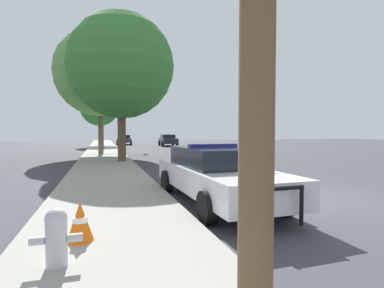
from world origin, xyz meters
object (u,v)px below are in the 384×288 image
(traffic_light, at_px, (117,108))
(tree_sidewalk_mid, at_px, (99,73))
(fire_hydrant, at_px, (56,235))
(car_background_distant, at_px, (124,139))
(police_car, at_px, (216,173))
(tree_sidewalk_near, at_px, (121,66))
(car_background_oncoming, at_px, (168,140))
(tree_sidewalk_far, at_px, (99,107))
(traffic_cone, at_px, (80,221))

(traffic_light, xyz_separation_m, tree_sidewalk_mid, (-1.50, -6.35, 2.02))
(fire_hydrant, bearing_deg, car_background_distant, 84.61)
(police_car, distance_m, traffic_light, 22.30)
(fire_hydrant, distance_m, tree_sidewalk_near, 14.18)
(tree_sidewalk_near, bearing_deg, car_background_oncoming, 70.49)
(tree_sidewalk_far, bearing_deg, police_car, -84.57)
(fire_hydrant, height_order, tree_sidewalk_near, tree_sidewalk_near)
(traffic_light, relative_size, tree_sidewalk_mid, 0.61)
(traffic_light, height_order, tree_sidewalk_near, tree_sidewalk_near)
(police_car, bearing_deg, tree_sidewalk_mid, -81.52)
(police_car, xyz_separation_m, tree_sidewalk_far, (-2.90, 30.54, 3.99))
(car_background_distant, bearing_deg, traffic_light, -92.24)
(fire_hydrant, height_order, tree_sidewalk_mid, tree_sidewalk_mid)
(tree_sidewalk_far, bearing_deg, tree_sidewalk_mid, -89.65)
(fire_hydrant, relative_size, car_background_distant, 0.16)
(car_background_distant, relative_size, tree_sidewalk_near, 0.54)
(traffic_light, distance_m, tree_sidewalk_near, 11.98)
(tree_sidewalk_mid, distance_m, tree_sidewalk_far, 14.93)
(car_background_distant, relative_size, tree_sidewalk_mid, 0.49)
(car_background_oncoming, relative_size, tree_sidewalk_near, 0.57)
(tree_sidewalk_near, relative_size, tree_sidewalk_far, 1.20)
(tree_sidewalk_mid, height_order, tree_sidewalk_near, tree_sidewalk_mid)
(fire_hydrant, relative_size, tree_sidewalk_near, 0.09)
(police_car, distance_m, fire_hydrant, 4.52)
(police_car, distance_m, car_background_distant, 35.05)
(car_background_distant, height_order, tree_sidewalk_near, tree_sidewalk_near)
(car_background_distant, bearing_deg, car_background_oncoming, -43.96)
(tree_sidewalk_near, bearing_deg, tree_sidewalk_far, 93.52)
(car_background_oncoming, height_order, tree_sidewalk_near, tree_sidewalk_near)
(fire_hydrant, bearing_deg, car_background_oncoming, 75.37)
(fire_hydrant, distance_m, tree_sidewalk_mid, 19.55)
(fire_hydrant, xyz_separation_m, car_background_oncoming, (8.49, 32.54, 0.24))
(police_car, xyz_separation_m, traffic_light, (-1.31, 22.02, 3.27))
(car_background_oncoming, xyz_separation_m, tree_sidewalk_far, (-8.11, 1.09, 3.96))
(car_background_distant, xyz_separation_m, tree_sidewalk_far, (-3.21, -4.50, 4.00))
(tree_sidewalk_far, distance_m, traffic_cone, 33.08)
(car_background_distant, distance_m, tree_sidewalk_mid, 20.33)
(fire_hydrant, xyz_separation_m, tree_sidewalk_mid, (0.48, 18.75, 5.51))
(traffic_light, bearing_deg, car_background_oncoming, 48.79)
(car_background_distant, bearing_deg, traffic_cone, -90.35)
(tree_sidewalk_far, xyz_separation_m, traffic_cone, (-0.17, -32.80, -4.29))
(police_car, relative_size, tree_sidewalk_near, 0.65)
(car_background_distant, distance_m, tree_sidewalk_far, 6.83)
(traffic_light, bearing_deg, traffic_cone, -94.16)
(traffic_light, xyz_separation_m, tree_sidewalk_near, (-0.34, -11.90, 1.40))
(police_car, xyz_separation_m, tree_sidewalk_mid, (-2.81, 15.67, 5.29))
(tree_sidewalk_mid, distance_m, tree_sidewalk_near, 5.70)
(tree_sidewalk_near, height_order, traffic_cone, tree_sidewalk_near)
(traffic_light, bearing_deg, fire_hydrant, -94.52)
(car_background_distant, bearing_deg, tree_sidewalk_near, -89.66)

